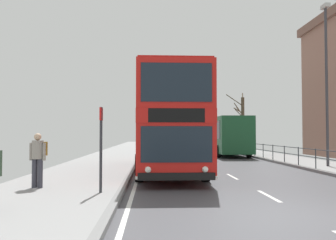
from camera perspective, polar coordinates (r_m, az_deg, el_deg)
The scene contains 8 objects.
ground at distance 8.51m, azimuth 16.23°, elevation -14.00°, with size 15.80×140.00×0.20m.
double_decker_bus_main at distance 17.07m, azimuth 0.03°, elevation -0.56°, with size 2.82×11.11×4.34m.
background_bus_far_lane at distance 31.31m, azimuth 8.91°, elevation -2.33°, with size 2.67×10.07×3.11m.
pedestrian_railing_far_kerb at distance 24.66m, azimuth 16.02°, elevation -4.43°, with size 0.05×28.92×0.95m.
pedestrian_with_backpack at distance 12.01m, azimuth -19.58°, elevation -5.27°, with size 0.55×0.58×1.67m.
bus_stop_sign_near at distance 10.56m, azimuth -10.40°, elevation -2.96°, with size 0.08×0.44×2.42m.
street_lamp_far_side at distance 20.81m, azimuth 23.45°, elevation 6.77°, with size 0.28×0.60×8.41m.
bare_tree_far_00 at distance 36.82m, azimuth 11.50°, elevation -0.19°, with size 2.29×2.50×5.89m.
Camera 1 is at (-3.38, -7.89, 1.79)m, focal length 39.12 mm.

